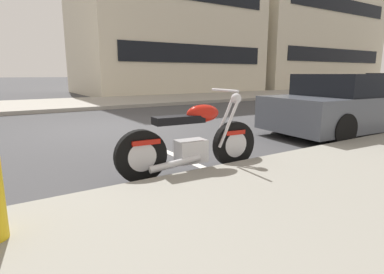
% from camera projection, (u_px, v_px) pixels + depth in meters
% --- Properties ---
extents(ground_plane, '(260.00, 260.00, 0.00)m').
position_uv_depth(ground_plane, '(114.00, 129.00, 7.71)').
color(ground_plane, '#3D3D3F').
extents(sidewalk_far_curb, '(120.00, 5.00, 0.14)m').
position_uv_depth(sidewalk_far_curb, '(265.00, 94.00, 19.54)').
color(sidewalk_far_curb, gray).
rests_on(sidewalk_far_curb, ground).
extents(parking_stall_stripe, '(0.12, 2.20, 0.01)m').
position_uv_depth(parking_stall_stripe, '(191.00, 162.00, 4.76)').
color(parking_stall_stripe, silver).
rests_on(parking_stall_stripe, ground).
extents(parked_motorcycle, '(2.08, 0.62, 1.13)m').
position_uv_depth(parked_motorcycle, '(192.00, 142.00, 4.16)').
color(parked_motorcycle, black).
rests_on(parked_motorcycle, ground).
extents(parked_car_far_down_curb, '(4.20, 2.01, 1.33)m').
position_uv_depth(parked_car_far_down_curb, '(350.00, 105.00, 7.05)').
color(parked_car_far_down_curb, '#4C515B').
rests_on(parked_car_far_down_curb, ground).
extents(townhouse_mid_block, '(12.01, 8.47, 11.54)m').
position_uv_depth(townhouse_mid_block, '(164.00, 10.00, 21.86)').
color(townhouse_mid_block, beige).
rests_on(townhouse_mid_block, ground).
extents(townhouse_near_left, '(14.85, 8.71, 13.05)m').
position_uv_depth(townhouse_near_left, '(299.00, 18.00, 29.42)').
color(townhouse_near_left, beige).
rests_on(townhouse_near_left, ground).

